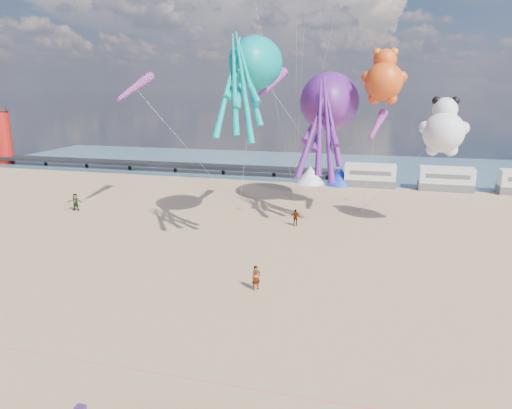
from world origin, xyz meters
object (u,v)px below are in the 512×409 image
object	(u,v)px
motorhome_1	(446,179)
kite_teddy_orange	(384,82)
beachgoer_4	(75,202)
sandbag_e	(295,196)
tent_white	(310,175)
kite_octopus_teal	(256,63)
motorhome_0	(370,175)
sandbag_b	(319,202)
tent_blue	(340,176)
windsock_right	(377,125)
cooler_purple	(80,409)
standing_person	(256,278)
windsock_mid	(269,87)
lighthouse	(3,137)
sandbag_a	(239,209)
kite_panda	(443,132)
kite_octopus_purple	(330,102)
windsock_left	(135,88)
sandbag_c	(362,210)
sandbag_d	(347,199)
beachgoer_3	(295,218)

from	to	relation	value
motorhome_1	kite_teddy_orange	distance (m)	21.29
beachgoer_4	sandbag_e	world-z (taller)	beachgoer_4
tent_white	kite_octopus_teal	bearing A→B (deg)	-95.41
motorhome_0	sandbag_e	distance (m)	12.16
sandbag_b	tent_blue	bearing A→B (deg)	82.36
beachgoer_4	windsock_right	size ratio (longest dim) A/B	0.40
cooler_purple	tent_blue	bearing A→B (deg)	82.12
cooler_purple	standing_person	distance (m)	13.75
windsock_mid	tent_blue	bearing A→B (deg)	87.65
lighthouse	tent_blue	world-z (taller)	lighthouse
kite_teddy_orange	tent_blue	bearing A→B (deg)	99.99
motorhome_1	sandbag_b	size ratio (longest dim) A/B	13.20
windsock_right	sandbag_a	bearing A→B (deg)	-164.71
tent_white	lighthouse	bearing A→B (deg)	175.76
sandbag_a	windsock_right	bearing A→B (deg)	-0.78
cooler_purple	kite_panda	world-z (taller)	kite_panda
kite_teddy_orange	windsock_right	bearing A→B (deg)	-122.06
tent_blue	motorhome_0	bearing A→B (deg)	0.00
motorhome_0	sandbag_e	bearing A→B (deg)	-136.25
tent_white	tent_blue	xyz separation A→B (m)	(4.00, 0.00, 0.00)
kite_octopus_teal	standing_person	bearing A→B (deg)	-99.50
sandbag_a	kite_panda	bearing A→B (deg)	-7.48
kite_octopus_teal	windsock_mid	xyz separation A→B (m)	(0.25, 4.11, -1.98)
beachgoer_4	kite_octopus_purple	bearing A→B (deg)	7.89
motorhome_0	motorhome_1	world-z (taller)	same
tent_blue	cooler_purple	xyz separation A→B (m)	(-6.68, -48.21, -1.04)
windsock_mid	cooler_purple	bearing A→B (deg)	-75.83
windsock_left	windsock_right	world-z (taller)	windsock_left
tent_blue	kite_octopus_purple	bearing A→B (deg)	-92.87
kite_octopus_teal	windsock_mid	distance (m)	4.57
motorhome_1	windsock_left	distance (m)	39.69
motorhome_1	sandbag_a	distance (m)	28.01
kite_octopus_purple	sandbag_c	bearing A→B (deg)	-23.69
standing_person	kite_teddy_orange	xyz separation A→B (m)	(7.45, 19.74, 12.59)
lighthouse	standing_person	distance (m)	67.83
kite_octopus_teal	lighthouse	bearing A→B (deg)	129.40
sandbag_c	windsock_mid	size ratio (longest dim) A/B	0.07
sandbag_e	windsock_mid	bearing A→B (deg)	-96.66
motorhome_1	windsock_right	distance (m)	20.06
sandbag_b	windsock_right	bearing A→B (deg)	-40.48
sandbag_d	sandbag_e	size ratio (longest dim) A/B	1.00
beachgoer_3	kite_octopus_teal	distance (m)	14.64
lighthouse	kite_teddy_orange	bearing A→B (deg)	-17.12
kite_teddy_orange	beachgoer_4	bearing A→B (deg)	-177.54
motorhome_1	sandbag_a	xyz separation A→B (m)	(-23.02, -15.89, -1.39)
motorhome_0	windsock_mid	world-z (taller)	windsock_mid
sandbag_c	motorhome_0	bearing A→B (deg)	87.71
sandbag_e	windsock_mid	distance (m)	16.01
sandbag_d	motorhome_1	bearing A→B (deg)	35.50
windsock_left	sandbag_a	bearing A→B (deg)	17.23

